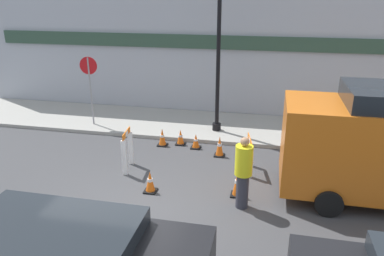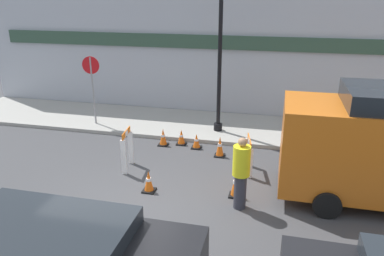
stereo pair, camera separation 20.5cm
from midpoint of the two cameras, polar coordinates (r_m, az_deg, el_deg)
ground_plane at (r=8.32m, az=-10.35°, el=-13.58°), size 60.00×60.00×0.00m
sidewalk_slab at (r=13.44m, az=-0.85°, el=0.55°), size 18.00×2.99×0.12m
storefront_facade at (r=14.30m, az=0.53°, el=12.87°), size 18.00×0.22×5.50m
streetlamp_post at (r=11.96m, az=3.69°, el=17.80°), size 0.44×0.44×6.27m
stop_sign at (r=13.37m, az=-15.75°, el=7.07°), size 0.60×0.09×2.38m
barricade_0 at (r=10.20m, az=-10.40°, el=-3.23°), size 0.21×0.72×1.11m
barricade_1 at (r=10.07m, az=8.11°, el=-3.82°), size 0.28×0.81×0.96m
traffic_cone_0 at (r=11.79m, az=-2.26°, el=-1.45°), size 0.30×0.30×0.49m
traffic_cone_1 at (r=9.14m, az=-7.04°, el=-8.18°), size 0.30×0.30×0.54m
traffic_cone_2 at (r=11.51m, az=0.08°, el=-2.06°), size 0.30×0.30×0.46m
traffic_cone_3 at (r=11.73m, az=-5.04°, el=-1.46°), size 0.30×0.30×0.55m
traffic_cone_4 at (r=10.96m, az=3.69°, el=-2.84°), size 0.30×0.30×0.62m
traffic_cone_5 at (r=8.94m, az=6.27°, el=-8.47°), size 0.30×0.30×0.65m
person_worker at (r=8.25m, az=7.11°, el=-6.52°), size 0.54×0.54×1.68m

